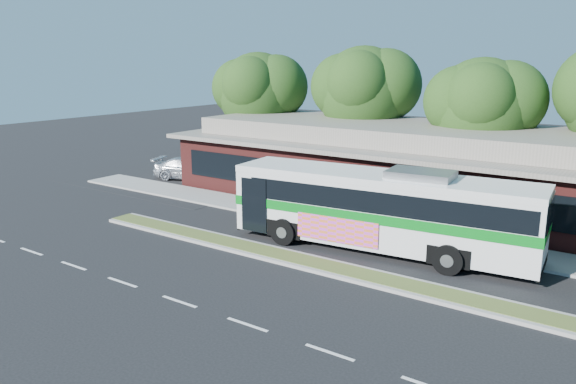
# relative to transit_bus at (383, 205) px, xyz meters

# --- Properties ---
(ground) EXTENTS (120.00, 120.00, 0.00)m
(ground) POSITION_rel_transit_bus_xyz_m (-0.36, -3.80, -2.06)
(ground) COLOR black
(ground) RESTS_ON ground
(median_strip) EXTENTS (26.00, 1.10, 0.15)m
(median_strip) POSITION_rel_transit_bus_xyz_m (-0.36, -3.20, -1.99)
(median_strip) COLOR #485B26
(median_strip) RESTS_ON ground
(sidewalk) EXTENTS (44.00, 2.60, 0.12)m
(sidewalk) POSITION_rel_transit_bus_xyz_m (-0.36, 2.60, -2.00)
(sidewalk) COLOR gray
(sidewalk) RESTS_ON ground
(parking_lot) EXTENTS (14.00, 12.00, 0.01)m
(parking_lot) POSITION_rel_transit_bus_xyz_m (-18.36, 6.20, -2.06)
(parking_lot) COLOR black
(parking_lot) RESTS_ON ground
(plaza_building) EXTENTS (33.20, 11.20, 4.45)m
(plaza_building) POSITION_rel_transit_bus_xyz_m (-0.36, 9.19, 0.07)
(plaza_building) COLOR #551C1A
(plaza_building) RESTS_ON ground
(tree_bg_a) EXTENTS (6.47, 5.80, 8.63)m
(tree_bg_a) POSITION_rel_transit_bus_xyz_m (-14.94, 11.34, 3.81)
(tree_bg_a) COLOR black
(tree_bg_a) RESTS_ON ground
(tree_bg_b) EXTENTS (6.69, 6.00, 9.00)m
(tree_bg_b) POSITION_rel_transit_bus_xyz_m (-6.93, 12.34, 4.08)
(tree_bg_b) COLOR black
(tree_bg_b) RESTS_ON ground
(tree_bg_c) EXTENTS (6.24, 5.60, 8.26)m
(tree_bg_c) POSITION_rel_transit_bus_xyz_m (1.04, 11.33, 3.53)
(tree_bg_c) COLOR black
(tree_bg_c) RESTS_ON ground
(transit_bus) EXTENTS (13.39, 4.09, 3.70)m
(transit_bus) POSITION_rel_transit_bus_xyz_m (0.00, 0.00, 0.00)
(transit_bus) COLOR silver
(transit_bus) RESTS_ON ground
(sedan) EXTENTS (5.53, 3.66, 1.49)m
(sedan) POSITION_rel_transit_bus_xyz_m (-17.30, 5.97, -1.32)
(sedan) COLOR silver
(sedan) RESTS_ON ground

